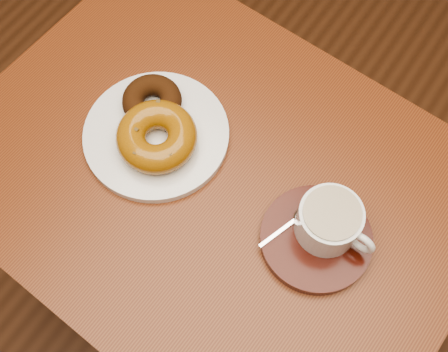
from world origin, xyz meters
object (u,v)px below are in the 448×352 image
Objects in this scene: cafe_table at (215,204)px; donut_plate at (156,135)px; saucer at (316,239)px; coffee_cup at (330,221)px.

cafe_table is 0.17m from donut_plate.
cafe_table is at bearing -2.29° from donut_plate.
saucer is 1.36× the size of coffee_cup.
saucer reaches higher than cafe_table.
coffee_cup is at bearing 1.87° from donut_plate.
cafe_table is 0.22m from saucer.
cafe_table is at bearing -172.24° from coffee_cup.
cafe_table is 3.62× the size of donut_plate.
saucer is (0.30, -0.01, 0.00)m from donut_plate.
saucer is 0.04m from coffee_cup.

